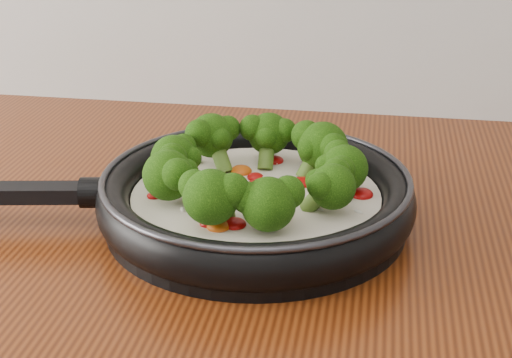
# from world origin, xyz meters

# --- Properties ---
(skillet) EXTENTS (0.54, 0.38, 0.09)m
(skillet) POSITION_xyz_m (-0.01, 1.11, 0.94)
(skillet) COLOR black
(skillet) RESTS_ON counter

